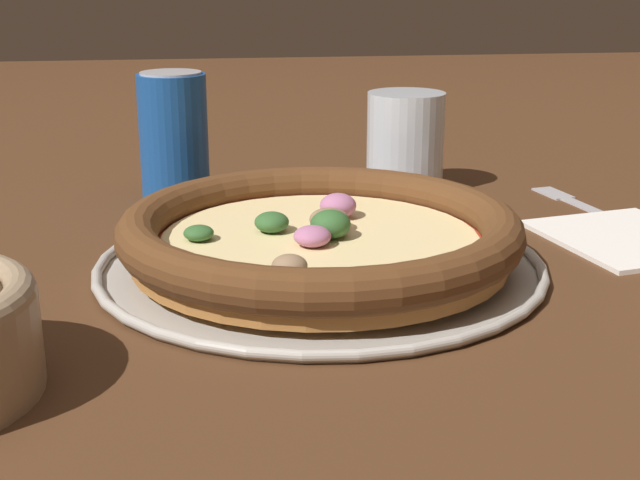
% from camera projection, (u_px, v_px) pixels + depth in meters
% --- Properties ---
extents(ground_plane, '(3.00, 3.00, 0.00)m').
position_uv_depth(ground_plane, '(320.00, 269.00, 0.68)').
color(ground_plane, '#4C2D19').
extents(pizza_tray, '(0.34, 0.34, 0.01)m').
position_uv_depth(pizza_tray, '(320.00, 264.00, 0.68)').
color(pizza_tray, '#B7B2A8').
rests_on(pizza_tray, ground_plane).
extents(pizza, '(0.30, 0.30, 0.04)m').
position_uv_depth(pizza, '(320.00, 234.00, 0.67)').
color(pizza, '#A86B33').
rests_on(pizza, pizza_tray).
extents(drinking_cup, '(0.08, 0.08, 0.10)m').
position_uv_depth(drinking_cup, '(405.00, 142.00, 0.89)').
color(drinking_cup, silver).
rests_on(drinking_cup, ground_plane).
extents(napkin, '(0.16, 0.15, 0.01)m').
position_uv_depth(napkin, '(628.00, 236.00, 0.75)').
color(napkin, white).
rests_on(napkin, ground_plane).
extents(fork, '(0.18, 0.05, 0.00)m').
position_uv_depth(fork, '(586.00, 206.00, 0.84)').
color(fork, '#B7B7BC').
rests_on(fork, ground_plane).
extents(beverage_can, '(0.07, 0.07, 0.12)m').
position_uv_depth(beverage_can, '(174.00, 137.00, 0.86)').
color(beverage_can, '#194C99').
rests_on(beverage_can, ground_plane).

